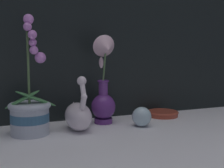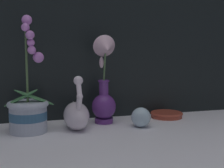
# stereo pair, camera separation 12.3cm
# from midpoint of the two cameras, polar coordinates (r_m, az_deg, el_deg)

# --- Properties ---
(ground_plane) EXTENTS (2.80, 2.80, 0.00)m
(ground_plane) POSITION_cam_midpoint_polar(r_m,az_deg,el_deg) (1.13, 3.74, -8.97)
(ground_plane) COLOR white
(orchid_potted_plant) EXTENTS (0.18, 0.15, 0.42)m
(orchid_potted_plant) POSITION_cam_midpoint_polar(r_m,az_deg,el_deg) (1.15, -12.11, -4.60)
(orchid_potted_plant) COLOR #B2BCCC
(orchid_potted_plant) RESTS_ON ground_plane
(swan_figurine) EXTENTS (0.09, 0.18, 0.21)m
(swan_figurine) POSITION_cam_midpoint_polar(r_m,az_deg,el_deg) (1.17, -3.58, -5.51)
(swan_figurine) COLOR white
(swan_figurine) RESTS_ON ground_plane
(blue_vase) EXTENTS (0.10, 0.12, 0.35)m
(blue_vase) POSITION_cam_midpoint_polar(r_m,az_deg,el_deg) (1.24, 1.36, -1.23)
(blue_vase) COLOR #602D7F
(blue_vase) RESTS_ON ground_plane
(glass_sphere) EXTENTS (0.08, 0.08, 0.08)m
(glass_sphere) POSITION_cam_midpoint_polar(r_m,az_deg,el_deg) (1.22, 8.23, -6.07)
(glass_sphere) COLOR silver
(glass_sphere) RESTS_ON ground_plane
(amber_dish) EXTENTS (0.14, 0.14, 0.02)m
(amber_dish) POSITION_cam_midpoint_polar(r_m,az_deg,el_deg) (1.40, 12.43, -5.46)
(amber_dish) COLOR #A8422D
(amber_dish) RESTS_ON ground_plane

